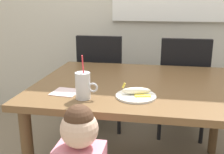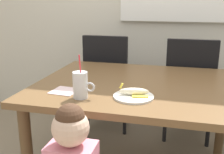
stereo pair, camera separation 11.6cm
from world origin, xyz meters
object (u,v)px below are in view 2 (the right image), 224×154
(dining_chair_right, at_px, (189,84))
(dining_chair_left, at_px, (108,77))
(peeled_banana, at_px, (135,92))
(milk_cup, at_px, (81,86))
(snack_plate, at_px, (134,97))
(dining_table, at_px, (140,96))
(paper_napkin, at_px, (65,91))

(dining_chair_right, bearing_deg, dining_chair_left, -3.54)
(dining_chair_right, xyz_separation_m, peeled_banana, (-0.34, -0.99, 0.23))
(milk_cup, height_order, peeled_banana, milk_cup)
(snack_plate, bearing_deg, milk_cup, -165.31)
(dining_chair_left, relative_size, dining_chair_right, 1.00)
(dining_chair_left, xyz_separation_m, dining_chair_right, (0.77, -0.05, 0.00))
(dining_chair_right, bearing_deg, snack_plate, 71.24)
(dining_table, distance_m, dining_chair_right, 0.80)
(dining_table, bearing_deg, dining_chair_left, 119.29)
(milk_cup, distance_m, snack_plate, 0.31)
(dining_table, relative_size, snack_plate, 5.96)
(dining_table, relative_size, dining_chair_left, 1.43)
(dining_table, height_order, dining_chair_left, dining_chair_left)
(dining_chair_left, height_order, milk_cup, milk_cup)
(dining_chair_left, relative_size, paper_napkin, 6.40)
(dining_chair_right, relative_size, paper_napkin, 6.40)
(paper_napkin, bearing_deg, milk_cup, -31.14)
(snack_plate, xyz_separation_m, paper_napkin, (-0.43, 0.01, -0.00))
(dining_chair_left, relative_size, milk_cup, 3.81)
(dining_table, xyz_separation_m, snack_plate, (0.00, -0.29, 0.10))
(snack_plate, height_order, paper_napkin, snack_plate)
(dining_chair_left, bearing_deg, milk_cup, 97.07)
(dining_table, distance_m, dining_chair_left, 0.88)
(peeled_banana, bearing_deg, milk_cup, -163.30)
(dining_table, relative_size, milk_cup, 5.44)
(dining_chair_right, height_order, milk_cup, milk_cup)
(dining_chair_left, relative_size, snack_plate, 4.17)
(dining_chair_left, bearing_deg, paper_napkin, 90.20)
(snack_plate, bearing_deg, dining_chair_left, 112.23)
(milk_cup, xyz_separation_m, peeled_banana, (0.29, 0.09, -0.04))
(paper_napkin, bearing_deg, snack_plate, -0.85)
(snack_plate, bearing_deg, paper_napkin, 179.15)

